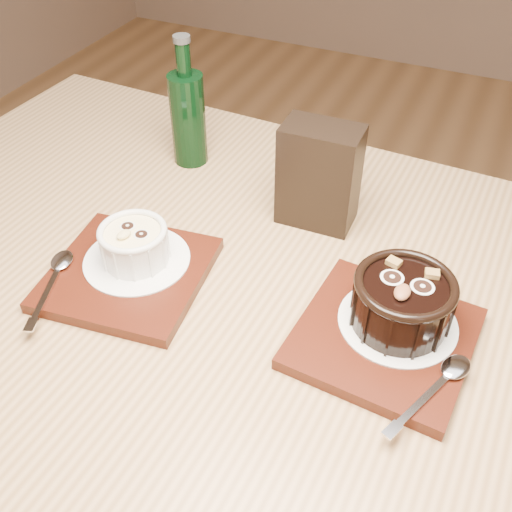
{
  "coord_description": "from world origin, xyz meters",
  "views": [
    {
      "loc": [
        0.1,
        -0.46,
        1.25
      ],
      "look_at": [
        -0.1,
        -0.01,
        0.81
      ],
      "focal_mm": 42.0,
      "sensor_mm": 36.0,
      "label": 1
    }
  ],
  "objects_px": {
    "condiment_stand": "(319,176)",
    "green_bottle": "(188,116)",
    "tray_right": "(384,338)",
    "ramekin_white": "(134,243)",
    "table": "(255,355)",
    "ramekin_dark": "(403,300)",
    "tray_left": "(128,274)"
  },
  "relations": [
    {
      "from": "table",
      "to": "ramekin_dark",
      "type": "distance_m",
      "value": 0.21
    },
    {
      "from": "ramekin_white",
      "to": "ramekin_dark",
      "type": "height_order",
      "value": "ramekin_dark"
    },
    {
      "from": "green_bottle",
      "to": "table",
      "type": "bearing_deg",
      "value": -48.24
    },
    {
      "from": "ramekin_white",
      "to": "ramekin_dark",
      "type": "xyz_separation_m",
      "value": [
        0.32,
        0.03,
        0.01
      ]
    },
    {
      "from": "tray_left",
      "to": "green_bottle",
      "type": "relative_size",
      "value": 0.92
    },
    {
      "from": "tray_left",
      "to": "green_bottle",
      "type": "bearing_deg",
      "value": 102.97
    },
    {
      "from": "tray_left",
      "to": "ramekin_dark",
      "type": "height_order",
      "value": "ramekin_dark"
    },
    {
      "from": "table",
      "to": "green_bottle",
      "type": "distance_m",
      "value": 0.37
    },
    {
      "from": "tray_right",
      "to": "ramekin_white",
      "type": "bearing_deg",
      "value": -178.45
    },
    {
      "from": "tray_right",
      "to": "condiment_stand",
      "type": "relative_size",
      "value": 1.29
    },
    {
      "from": "tray_left",
      "to": "ramekin_dark",
      "type": "relative_size",
      "value": 1.66
    },
    {
      "from": "ramekin_dark",
      "to": "condiment_stand",
      "type": "relative_size",
      "value": 0.77
    },
    {
      "from": "condiment_stand",
      "to": "green_bottle",
      "type": "relative_size",
      "value": 0.72
    },
    {
      "from": "ramekin_white",
      "to": "condiment_stand",
      "type": "relative_size",
      "value": 0.59
    },
    {
      "from": "ramekin_white",
      "to": "green_bottle",
      "type": "xyz_separation_m",
      "value": [
        -0.06,
        0.25,
        0.03
      ]
    },
    {
      "from": "condiment_stand",
      "to": "green_bottle",
      "type": "xyz_separation_m",
      "value": [
        -0.23,
        0.06,
        0.01
      ]
    },
    {
      "from": "ramekin_white",
      "to": "condiment_stand",
      "type": "distance_m",
      "value": 0.25
    },
    {
      "from": "tray_left",
      "to": "condiment_stand",
      "type": "relative_size",
      "value": 1.29
    },
    {
      "from": "ramekin_white",
      "to": "tray_right",
      "type": "height_order",
      "value": "ramekin_white"
    },
    {
      "from": "condiment_stand",
      "to": "green_bottle",
      "type": "height_order",
      "value": "green_bottle"
    },
    {
      "from": "tray_left",
      "to": "green_bottle",
      "type": "xyz_separation_m",
      "value": [
        -0.06,
        0.27,
        0.07
      ]
    },
    {
      "from": "table",
      "to": "condiment_stand",
      "type": "relative_size",
      "value": 8.83
    },
    {
      "from": "ramekin_white",
      "to": "green_bottle",
      "type": "relative_size",
      "value": 0.42
    },
    {
      "from": "ramekin_dark",
      "to": "green_bottle",
      "type": "height_order",
      "value": "green_bottle"
    },
    {
      "from": "green_bottle",
      "to": "tray_right",
      "type": "bearing_deg",
      "value": -33.03
    },
    {
      "from": "tray_right",
      "to": "green_bottle",
      "type": "relative_size",
      "value": 0.92
    },
    {
      "from": "ramekin_dark",
      "to": "tray_right",
      "type": "bearing_deg",
      "value": -110.47
    },
    {
      "from": "table",
      "to": "tray_right",
      "type": "distance_m",
      "value": 0.18
    },
    {
      "from": "tray_left",
      "to": "condiment_stand",
      "type": "xyz_separation_m",
      "value": [
        0.17,
        0.21,
        0.06
      ]
    },
    {
      "from": "condiment_stand",
      "to": "tray_right",
      "type": "bearing_deg",
      "value": -51.39
    },
    {
      "from": "tray_right",
      "to": "condiment_stand",
      "type": "distance_m",
      "value": 0.24
    },
    {
      "from": "tray_right",
      "to": "green_bottle",
      "type": "height_order",
      "value": "green_bottle"
    }
  ]
}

